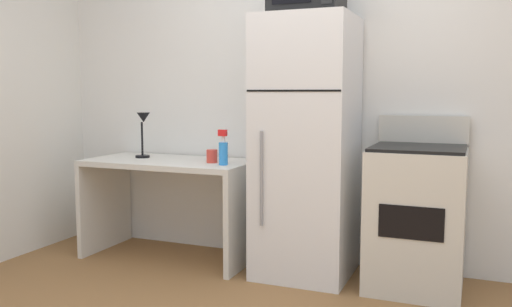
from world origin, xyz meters
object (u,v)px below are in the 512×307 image
(desk_lamp, at_px, (143,127))
(spray_bottle, at_px, (223,151))
(refrigerator, at_px, (306,148))
(oven_range, at_px, (416,217))
(desk, at_px, (171,188))
(coffee_mug, at_px, (212,156))

(desk_lamp, height_order, spray_bottle, desk_lamp)
(spray_bottle, bearing_deg, refrigerator, 12.15)
(oven_range, bearing_deg, refrigerator, -179.24)
(desk, height_order, desk_lamp, desk_lamp)
(oven_range, bearing_deg, spray_bottle, -174.21)
(desk, relative_size, spray_bottle, 5.10)
(refrigerator, bearing_deg, spray_bottle, -167.85)
(refrigerator, bearing_deg, desk, -179.29)
(desk_lamp, bearing_deg, oven_range, -0.20)
(desk_lamp, relative_size, spray_bottle, 1.42)
(desk, relative_size, refrigerator, 0.72)
(desk, xyz_separation_m, desk_lamp, (-0.25, 0.03, 0.46))
(spray_bottle, bearing_deg, desk_lamp, 169.52)
(desk, xyz_separation_m, oven_range, (1.80, 0.02, -0.07))
(coffee_mug, height_order, spray_bottle, spray_bottle)
(desk_lamp, xyz_separation_m, coffee_mug, (0.62, -0.05, -0.19))
(coffee_mug, bearing_deg, desk_lamp, 175.06)
(desk, xyz_separation_m, spray_bottle, (0.50, -0.11, 0.32))
(refrigerator, bearing_deg, coffee_mug, -177.01)
(desk_lamp, relative_size, coffee_mug, 3.72)
(spray_bottle, height_order, refrigerator, refrigerator)
(desk, xyz_separation_m, coffee_mug, (0.37, -0.02, 0.27))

